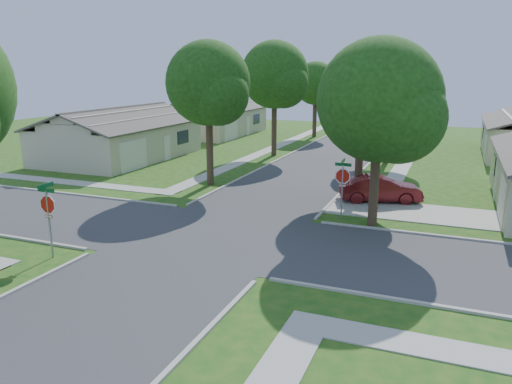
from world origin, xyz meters
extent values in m
plane|color=#1A4F15|center=(0.00, 0.00, 0.00)|extent=(100.00, 100.00, 0.00)
cube|color=#333335|center=(0.00, 0.00, 0.00)|extent=(7.00, 100.00, 0.02)
cube|color=#9E9B91|center=(6.10, 26.00, 0.02)|extent=(1.20, 40.00, 0.04)
cube|color=#9E9B91|center=(-6.10, 26.00, 0.02)|extent=(1.20, 40.00, 0.04)
cube|color=#9E9B91|center=(7.90, 7.10, 0.03)|extent=(8.80, 3.60, 0.05)
cube|color=gray|center=(-4.70, -4.70, 1.35)|extent=(0.06, 0.06, 2.70)
cylinder|color=white|center=(-4.70, -4.70, 2.15)|extent=(1.05, 0.02, 1.05)
cylinder|color=red|center=(-4.70, -4.70, 2.15)|extent=(0.90, 0.03, 0.90)
cube|color=red|center=(-4.70, -4.70, 1.68)|extent=(0.34, 0.03, 0.12)
cube|color=white|center=(-4.70, -4.70, 1.68)|extent=(0.30, 0.03, 0.08)
cube|color=#0C5426|center=(-4.70, -4.70, 2.72)|extent=(0.80, 0.02, 0.16)
cube|color=#0C5426|center=(-4.70, -4.70, 2.90)|extent=(0.02, 0.80, 0.16)
cube|color=gray|center=(4.70, 4.70, 1.35)|extent=(0.06, 0.06, 2.70)
cylinder|color=white|center=(4.70, 4.70, 2.15)|extent=(1.05, 0.02, 1.05)
cylinder|color=red|center=(4.70, 4.70, 2.15)|extent=(0.90, 0.03, 0.90)
cube|color=red|center=(4.70, 4.70, 1.68)|extent=(0.34, 0.03, 0.12)
cube|color=white|center=(4.70, 4.70, 1.68)|extent=(0.30, 0.03, 0.08)
cube|color=#0C5426|center=(4.70, 4.70, 2.72)|extent=(0.80, 0.02, 0.16)
cube|color=#0C5426|center=(4.70, 4.70, 2.90)|extent=(0.02, 0.80, 0.16)
cylinder|color=#38281C|center=(4.70, 9.00, 1.98)|extent=(0.44, 0.44, 3.95)
sphere|color=#193B0E|center=(4.70, 9.00, 5.88)|extent=(4.80, 4.80, 4.80)
sphere|color=#193B0E|center=(5.54, 8.52, 5.28)|extent=(3.46, 3.46, 3.46)
sphere|color=#193B0E|center=(3.98, 9.60, 5.40)|extent=(3.26, 3.26, 3.26)
cylinder|color=#38281C|center=(4.70, 21.00, 2.15)|extent=(0.44, 0.44, 4.30)
sphere|color=#193B0E|center=(4.70, 21.00, 6.51)|extent=(5.40, 5.40, 5.40)
sphere|color=#193B0E|center=(5.65, 20.46, 5.84)|extent=(3.89, 3.89, 3.89)
sphere|color=#193B0E|center=(3.89, 21.68, 5.97)|extent=(3.67, 3.67, 3.67)
cylinder|color=#38281C|center=(4.70, 34.00, 2.10)|extent=(0.44, 0.44, 4.20)
sphere|color=#193B0E|center=(4.70, 34.00, 6.22)|extent=(5.00, 5.00, 5.00)
sphere|color=#193B0E|center=(5.58, 33.50, 5.60)|extent=(3.60, 3.60, 3.60)
sphere|color=#193B0E|center=(3.95, 34.62, 5.72)|extent=(3.40, 3.40, 3.40)
cylinder|color=#38281C|center=(-4.70, 9.00, 2.12)|extent=(0.44, 0.44, 4.25)
sphere|color=#193B0E|center=(-4.70, 9.00, 6.37)|extent=(5.20, 5.20, 5.20)
sphere|color=#193B0E|center=(-3.79, 8.48, 5.72)|extent=(3.74, 3.74, 3.74)
sphere|color=#193B0E|center=(-5.48, 9.65, 5.85)|extent=(3.54, 3.54, 3.54)
cylinder|color=#38281C|center=(-4.70, 21.00, 2.22)|extent=(0.44, 0.44, 4.44)
sphere|color=#193B0E|center=(-4.70, 21.00, 6.76)|extent=(5.60, 5.60, 5.60)
sphere|color=#193B0E|center=(-3.72, 20.44, 6.06)|extent=(4.03, 4.03, 4.03)
sphere|color=#193B0E|center=(-5.54, 21.70, 6.20)|extent=(3.81, 3.81, 3.81)
cylinder|color=#38281C|center=(-4.70, 34.00, 1.95)|extent=(0.44, 0.44, 3.90)
sphere|color=#193B0E|center=(-4.70, 34.00, 5.74)|extent=(4.60, 4.60, 4.60)
sphere|color=#193B0E|center=(-3.90, 33.54, 5.16)|extent=(3.31, 3.31, 3.31)
sphere|color=#193B0E|center=(-5.39, 34.58, 5.28)|extent=(3.13, 3.13, 3.13)
cylinder|color=#38281C|center=(6.30, 4.20, 1.77)|extent=(0.44, 0.44, 3.54)
sphere|color=#193B0E|center=(6.30, 4.20, 5.86)|extent=(5.60, 5.60, 5.60)
sphere|color=#193B0E|center=(7.28, 3.64, 5.16)|extent=(4.03, 4.03, 4.03)
sphere|color=#193B0E|center=(5.46, 4.90, 5.30)|extent=(3.81, 3.81, 3.81)
cube|color=silver|center=(11.97, 7.10, 1.10)|extent=(0.06, 3.20, 2.20)
cube|color=silver|center=(11.97, 11.65, 1.00)|extent=(0.06, 0.90, 2.00)
cube|color=#1E2633|center=(11.97, 14.25, 1.55)|extent=(0.06, 1.80, 1.10)
cube|color=#47433D|center=(14.00, 29.00, 3.45)|extent=(4.42, 13.60, 1.56)
cube|color=silver|center=(11.97, 25.10, 1.10)|extent=(0.06, 3.20, 2.20)
cube|color=silver|center=(11.97, 29.65, 1.00)|extent=(0.06, 0.90, 2.00)
cube|color=#1E2633|center=(11.97, 32.25, 1.55)|extent=(0.06, 1.80, 1.10)
cube|color=#B7AB90|center=(-16.00, 15.00, 1.40)|extent=(8.00, 13.00, 2.80)
cube|color=#47433D|center=(-14.00, 15.00, 3.45)|extent=(4.42, 13.60, 1.56)
cube|color=#47433D|center=(-18.00, 15.00, 3.45)|extent=(4.42, 13.60, 1.56)
cube|color=silver|center=(-11.97, 11.10, 1.10)|extent=(0.06, 3.20, 2.20)
cube|color=silver|center=(-11.97, 15.65, 1.00)|extent=(0.06, 0.90, 2.00)
cube|color=#1E2633|center=(-11.97, 18.25, 1.55)|extent=(0.06, 1.80, 1.10)
cube|color=#B7AB90|center=(-16.00, 32.00, 1.40)|extent=(8.00, 13.00, 2.80)
cube|color=#47433D|center=(-14.00, 32.00, 3.45)|extent=(4.42, 13.60, 1.56)
cube|color=#47433D|center=(-18.00, 32.00, 3.45)|extent=(4.42, 13.60, 1.56)
cube|color=silver|center=(-11.97, 28.10, 1.10)|extent=(0.06, 3.20, 2.20)
cube|color=silver|center=(-11.97, 32.65, 1.00)|extent=(0.06, 0.90, 2.00)
cube|color=#1E2633|center=(-11.97, 35.25, 1.55)|extent=(0.06, 1.80, 1.10)
imported|color=#501012|center=(6.00, 8.70, 0.73)|extent=(4.72, 2.86, 1.47)
imported|color=black|center=(1.20, 30.81, 0.63)|extent=(1.79, 3.83, 1.27)
imported|color=black|center=(-1.20, 36.81, 0.68)|extent=(2.13, 4.80, 1.37)
camera|label=1|loc=(9.57, -18.85, 7.21)|focal=35.00mm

